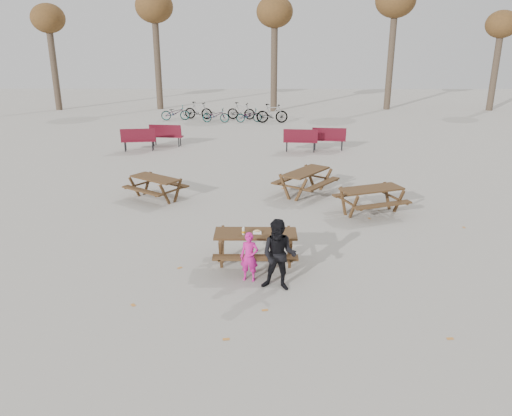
{
  "coord_description": "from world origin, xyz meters",
  "views": [
    {
      "loc": [
        0.1,
        -10.13,
        4.83
      ],
      "look_at": [
        0.0,
        1.0,
        1.0
      ],
      "focal_mm": 35.0,
      "sensor_mm": 36.0,
      "label": 1
    }
  ],
  "objects_px": {
    "child": "(249,257)",
    "picnic_table_far": "(306,183)",
    "soda_bottle": "(243,231)",
    "adult": "(279,255)",
    "main_picnic_table": "(256,241)",
    "picnic_table_north": "(156,188)",
    "picnic_table_east": "(371,201)",
    "food_tray": "(257,233)"
  },
  "relations": [
    {
      "from": "soda_bottle",
      "to": "picnic_table_north",
      "type": "bearing_deg",
      "value": 120.8
    },
    {
      "from": "soda_bottle",
      "to": "adult",
      "type": "relative_size",
      "value": 0.12
    },
    {
      "from": "main_picnic_table",
      "to": "picnic_table_east",
      "type": "xyz_separation_m",
      "value": [
        3.28,
        3.47,
        -0.21
      ]
    },
    {
      "from": "adult",
      "to": "picnic_table_north",
      "type": "relative_size",
      "value": 0.9
    },
    {
      "from": "food_tray",
      "to": "adult",
      "type": "bearing_deg",
      "value": -67.55
    },
    {
      "from": "picnic_table_east",
      "to": "child",
      "type": "bearing_deg",
      "value": -149.45
    },
    {
      "from": "adult",
      "to": "picnic_table_north",
      "type": "xyz_separation_m",
      "value": [
        -3.64,
        5.87,
        -0.39
      ]
    },
    {
      "from": "food_tray",
      "to": "soda_bottle",
      "type": "height_order",
      "value": "soda_bottle"
    },
    {
      "from": "child",
      "to": "picnic_table_north",
      "type": "xyz_separation_m",
      "value": [
        -3.04,
        5.49,
        -0.17
      ]
    },
    {
      "from": "child",
      "to": "picnic_table_east",
      "type": "distance_m",
      "value": 5.41
    },
    {
      "from": "picnic_table_far",
      "to": "picnic_table_north",
      "type": "bearing_deg",
      "value": 133.18
    },
    {
      "from": "food_tray",
      "to": "picnic_table_north",
      "type": "distance_m",
      "value": 5.79
    },
    {
      "from": "child",
      "to": "picnic_table_far",
      "type": "xyz_separation_m",
      "value": [
        1.68,
        6.02,
        -0.13
      ]
    },
    {
      "from": "soda_bottle",
      "to": "picnic_table_north",
      "type": "height_order",
      "value": "soda_bottle"
    },
    {
      "from": "adult",
      "to": "picnic_table_east",
      "type": "height_order",
      "value": "adult"
    },
    {
      "from": "soda_bottle",
      "to": "picnic_table_north",
      "type": "xyz_separation_m",
      "value": [
        -2.9,
        4.86,
        -0.5
      ]
    },
    {
      "from": "picnic_table_north",
      "to": "picnic_table_far",
      "type": "distance_m",
      "value": 4.75
    },
    {
      "from": "main_picnic_table",
      "to": "picnic_table_north",
      "type": "distance_m",
      "value": 5.71
    },
    {
      "from": "main_picnic_table",
      "to": "adult",
      "type": "xyz_separation_m",
      "value": [
        0.47,
        -1.11,
        0.15
      ]
    },
    {
      "from": "child",
      "to": "picnic_table_east",
      "type": "xyz_separation_m",
      "value": [
        3.4,
        4.2,
        -0.14
      ]
    },
    {
      "from": "picnic_table_east",
      "to": "soda_bottle",
      "type": "bearing_deg",
      "value": -155.17
    },
    {
      "from": "main_picnic_table",
      "to": "child",
      "type": "height_order",
      "value": "child"
    },
    {
      "from": "picnic_table_far",
      "to": "soda_bottle",
      "type": "bearing_deg",
      "value": -161.98
    },
    {
      "from": "food_tray",
      "to": "picnic_table_east",
      "type": "bearing_deg",
      "value": 47.39
    },
    {
      "from": "soda_bottle",
      "to": "picnic_table_north",
      "type": "distance_m",
      "value": 5.68
    },
    {
      "from": "main_picnic_table",
      "to": "picnic_table_far",
      "type": "relative_size",
      "value": 0.99
    },
    {
      "from": "adult",
      "to": "soda_bottle",
      "type": "bearing_deg",
      "value": 139.68
    },
    {
      "from": "main_picnic_table",
      "to": "child",
      "type": "relative_size",
      "value": 1.71
    },
    {
      "from": "picnic_table_east",
      "to": "picnic_table_north",
      "type": "relative_size",
      "value": 1.08
    },
    {
      "from": "soda_bottle",
      "to": "adult",
      "type": "bearing_deg",
      "value": -53.73
    },
    {
      "from": "picnic_table_east",
      "to": "picnic_table_far",
      "type": "distance_m",
      "value": 2.5
    },
    {
      "from": "child",
      "to": "picnic_table_far",
      "type": "bearing_deg",
      "value": 84.97
    },
    {
      "from": "adult",
      "to": "picnic_table_east",
      "type": "xyz_separation_m",
      "value": [
        2.8,
        4.58,
        -0.36
      ]
    },
    {
      "from": "child",
      "to": "picnic_table_far",
      "type": "height_order",
      "value": "child"
    },
    {
      "from": "food_tray",
      "to": "picnic_table_far",
      "type": "bearing_deg",
      "value": 74.06
    },
    {
      "from": "soda_bottle",
      "to": "child",
      "type": "distance_m",
      "value": 0.72
    },
    {
      "from": "soda_bottle",
      "to": "child",
      "type": "relative_size",
      "value": 0.16
    },
    {
      "from": "child",
      "to": "main_picnic_table",
      "type": "bearing_deg",
      "value": 91.11
    },
    {
      "from": "main_picnic_table",
      "to": "adult",
      "type": "relative_size",
      "value": 1.22
    },
    {
      "from": "soda_bottle",
      "to": "picnic_table_east",
      "type": "relative_size",
      "value": 0.1
    },
    {
      "from": "main_picnic_table",
      "to": "soda_bottle",
      "type": "distance_m",
      "value": 0.39
    },
    {
      "from": "picnic_table_east",
      "to": "main_picnic_table",
      "type": "bearing_deg",
      "value": -153.84
    }
  ]
}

